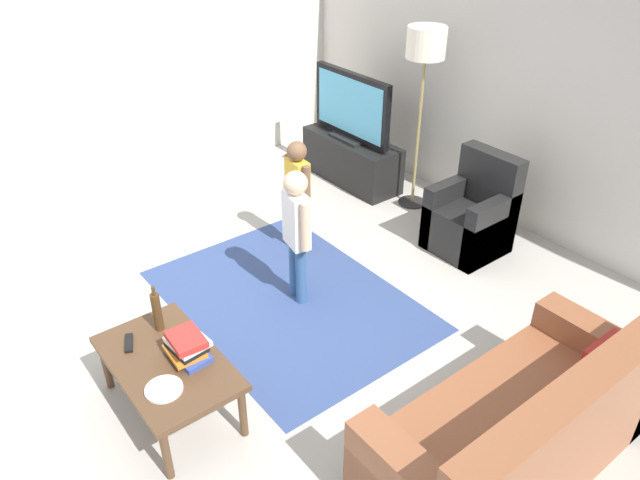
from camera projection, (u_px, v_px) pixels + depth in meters
name	position (u px, v px, depth m)	size (l,w,h in m)	color
ground	(256.00, 341.00, 4.47)	(7.80, 7.80, 0.00)	#B2ADA3
wall_back	(535.00, 85.00, 5.33)	(6.00, 0.12, 2.70)	silver
wall_left	(78.00, 68.00, 5.78)	(0.12, 6.00, 2.70)	silver
area_rug	(289.00, 300.00, 4.89)	(2.20, 1.60, 0.01)	#33477A
tv_stand	(351.00, 160.00, 6.63)	(1.20, 0.44, 0.50)	black
tv	(351.00, 107.00, 6.30)	(1.10, 0.28, 0.71)	black
couch	(524.00, 436.00, 3.37)	(0.80, 1.80, 0.86)	brown
armchair	(473.00, 218.00, 5.43)	(0.60, 0.60, 0.90)	black
floor_lamp	(425.00, 53.00, 5.49)	(0.36, 0.36, 1.78)	#262626
child_near_tv	(298.00, 187.00, 5.22)	(0.35, 0.17, 1.05)	orange
child_center	(297.00, 226.00, 4.57)	(0.37, 0.18, 1.13)	#33598C
coffee_table	(167.00, 366.00, 3.72)	(1.00, 0.60, 0.42)	#513823
book_stack	(187.00, 346.00, 3.68)	(0.30, 0.24, 0.17)	#334CA5
bottle	(157.00, 311.00, 3.87)	(0.06, 0.06, 0.34)	#4C3319
tv_remote	(129.00, 343.00, 3.81)	(0.17, 0.05, 0.02)	black
plate	(164.00, 389.00, 3.48)	(0.22, 0.22, 0.02)	white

